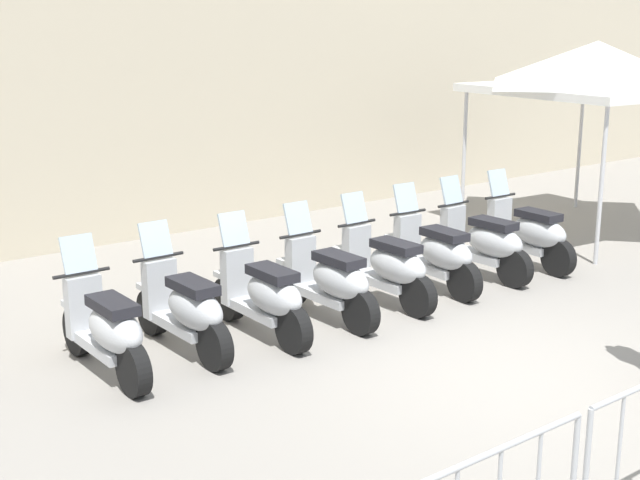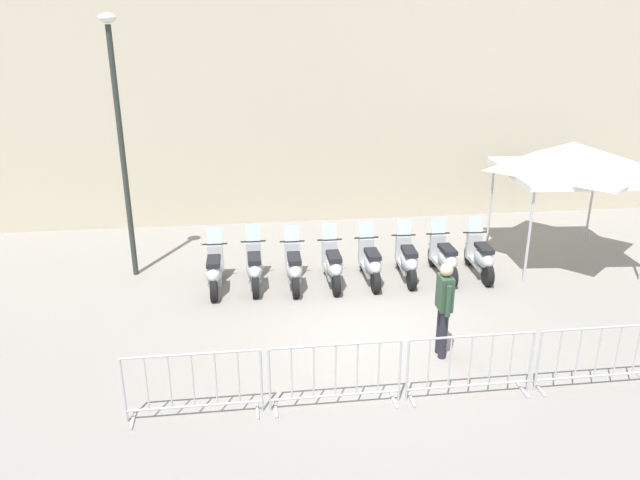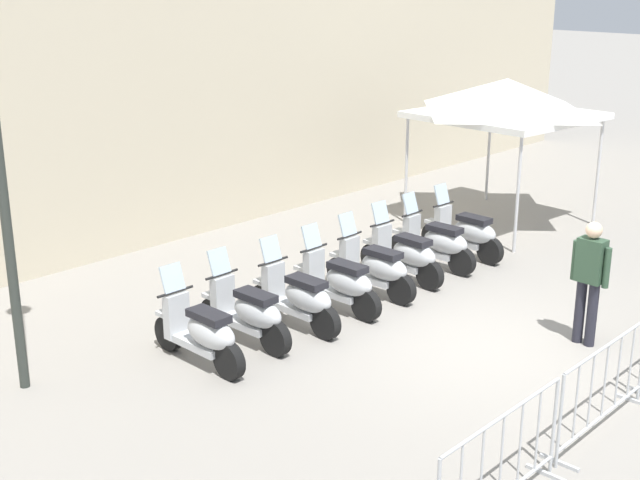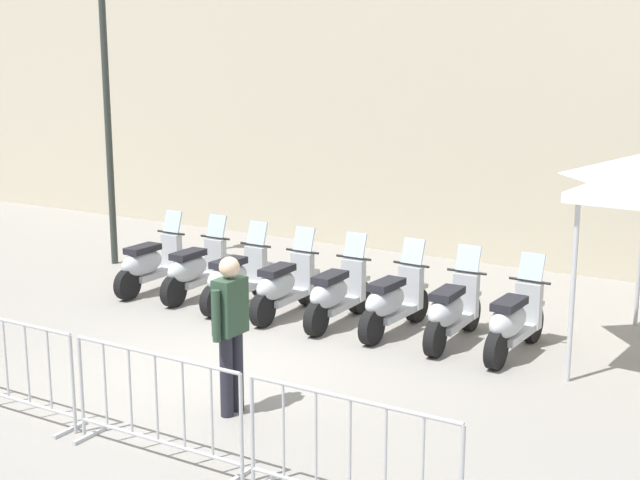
# 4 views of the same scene
# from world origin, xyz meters

# --- Properties ---
(ground_plane) EXTENTS (120.00, 120.00, 0.00)m
(ground_plane) POSITION_xyz_m (0.00, 0.00, 0.00)
(ground_plane) COLOR gray
(motorcycle_0) EXTENTS (0.56, 1.73, 1.24)m
(motorcycle_0) POSITION_xyz_m (-3.19, 2.12, 0.45)
(motorcycle_0) COLOR black
(motorcycle_0) RESTS_ON ground
(motorcycle_1) EXTENTS (0.56, 1.73, 1.24)m
(motorcycle_1) POSITION_xyz_m (-2.34, 2.26, 0.45)
(motorcycle_1) COLOR black
(motorcycle_1) RESTS_ON ground
(motorcycle_2) EXTENTS (0.56, 1.73, 1.24)m
(motorcycle_2) POSITION_xyz_m (-1.47, 2.22, 0.45)
(motorcycle_2) COLOR black
(motorcycle_2) RESTS_ON ground
(motorcycle_3) EXTENTS (0.56, 1.73, 1.24)m
(motorcycle_3) POSITION_xyz_m (-0.62, 2.29, 0.45)
(motorcycle_3) COLOR black
(motorcycle_3) RESTS_ON ground
(motorcycle_4) EXTENTS (0.56, 1.73, 1.24)m
(motorcycle_4) POSITION_xyz_m (0.23, 2.39, 0.45)
(motorcycle_4) COLOR black
(motorcycle_4) RESTS_ON ground
(motorcycle_5) EXTENTS (0.56, 1.72, 1.24)m
(motorcycle_5) POSITION_xyz_m (1.08, 2.53, 0.45)
(motorcycle_5) COLOR black
(motorcycle_5) RESTS_ON ground
(motorcycle_6) EXTENTS (0.57, 1.73, 1.24)m
(motorcycle_6) POSITION_xyz_m (1.94, 2.60, 0.45)
(motorcycle_6) COLOR black
(motorcycle_6) RESTS_ON ground
(motorcycle_7) EXTENTS (0.56, 1.72, 1.24)m
(motorcycle_7) POSITION_xyz_m (2.79, 2.64, 0.45)
(motorcycle_7) COLOR black
(motorcycle_7) RESTS_ON ground
(barrier_segment_1) EXTENTS (2.00, 0.59, 1.07)m
(barrier_segment_1) POSITION_xyz_m (-0.87, -2.19, 0.52)
(barrier_segment_1) COLOR #B2B5B7
(barrier_segment_1) RESTS_ON ground
(barrier_segment_2) EXTENTS (2.00, 0.59, 1.07)m
(barrier_segment_2) POSITION_xyz_m (1.22, -2.02, 0.52)
(barrier_segment_2) COLOR #B2B5B7
(barrier_segment_2) RESTS_ON ground
(barrier_segment_3) EXTENTS (2.00, 0.59, 1.07)m
(barrier_segment_3) POSITION_xyz_m (3.30, -1.85, 0.52)
(barrier_segment_3) COLOR #B2B5B7
(barrier_segment_3) RESTS_ON ground
(street_lamp) EXTENTS (0.36, 0.36, 5.68)m
(street_lamp) POSITION_xyz_m (-5.14, 3.09, 3.44)
(street_lamp) COLOR #2D332D
(street_lamp) RESTS_ON ground
(officer_near_row_end) EXTENTS (0.24, 0.55, 1.73)m
(officer_near_row_end) POSITION_xyz_m (1.08, -0.79, 0.98)
(officer_near_row_end) COLOR #23232D
(officer_near_row_end) RESTS_ON ground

